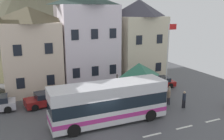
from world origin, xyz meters
TOP-DOWN VIEW (x-y plane):
  - ground_plane at (0.00, -0.00)m, footprint 40.00×60.00m
  - townhouse_01 at (-3.79, 11.68)m, footprint 5.99×5.43m
  - townhouse_02 at (2.69, 11.69)m, footprint 6.57×5.45m
  - townhouse_03 at (9.74, 11.66)m, footprint 5.82×5.39m
  - hilltop_castle at (-1.06, 32.13)m, footprint 34.30×34.30m
  - transit_bus at (0.92, 0.89)m, footprint 9.67×2.69m
  - bus_shelter at (5.79, 4.58)m, footprint 3.60×3.60m
  - parked_car_00 at (9.75, 7.13)m, footprint 4.59×2.38m
  - parked_car_03 at (-3.14, 6.69)m, footprint 4.21×2.25m
  - pedestrian_00 at (8.33, 2.79)m, footprint 0.35×0.35m
  - pedestrian_01 at (7.75, 2.07)m, footprint 0.32×0.33m
  - pedestrian_02 at (7.43, 3.22)m, footprint 0.35×0.35m
  - pedestrian_03 at (8.53, 0.77)m, footprint 0.35×0.32m
  - public_bench at (7.83, 6.57)m, footprint 1.71×0.48m
  - flagpole at (8.90, 4.06)m, footprint 0.95×0.10m

SIDE VIEW (x-z plane):
  - ground_plane at x=0.00m, z-range -0.06..0.00m
  - public_bench at x=7.83m, z-range 0.04..0.91m
  - parked_car_00 at x=9.75m, z-range 0.00..1.21m
  - parked_car_03 at x=-3.14m, z-range -0.01..1.34m
  - pedestrian_02 at x=7.43m, z-range 0.11..1.52m
  - pedestrian_01 at x=7.75m, z-range 0.10..1.64m
  - pedestrian_03 at x=8.53m, z-range 0.09..1.75m
  - pedestrian_00 at x=8.33m, z-range 0.15..1.73m
  - transit_bus at x=0.92m, z-range 0.01..3.34m
  - bus_shelter at x=5.79m, z-range 1.18..5.02m
  - flagpole at x=8.90m, z-range 0.57..8.28m
  - townhouse_01 at x=-3.79m, z-range 0.00..9.37m
  - townhouse_03 at x=9.74m, z-range 0.00..10.31m
  - townhouse_02 at x=2.69m, z-range 0.00..10.94m
  - hilltop_castle at x=-1.06m, z-range -3.89..22.17m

